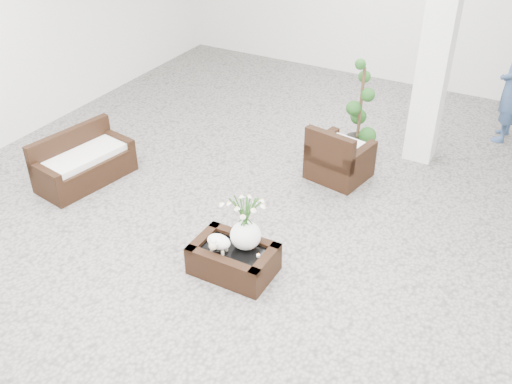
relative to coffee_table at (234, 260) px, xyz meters
The scene contains 9 objects.
ground 0.83m from the coffee_table, 97.49° to the left, with size 11.00×11.00×0.00m, color gray.
column 4.10m from the coffee_table, 73.15° to the left, with size 0.40×0.40×3.50m, color white.
coffee_table is the anchor object (origin of this frame).
sheep_figurine 0.30m from the coffee_table, 140.19° to the right, with size 0.28×0.23×0.21m, color white.
planter_narcissus 0.57m from the coffee_table, 45.00° to the left, with size 0.44×0.44×0.80m, color white, non-canonical shape.
tealight 0.35m from the coffee_table, ahead, with size 0.04×0.04×0.03m, color white.
armchair 2.50m from the coffee_table, 84.06° to the left, with size 0.75×0.72×0.79m, color black.
loveseat 2.87m from the coffee_table, 166.35° to the left, with size 1.32×0.63×0.70m, color black.
topiary 3.38m from the coffee_table, 86.46° to the left, with size 0.38×0.38×1.42m, color #183F14, non-canonical shape.
Camera 1 is at (2.73, -5.07, 4.28)m, focal length 40.78 mm.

